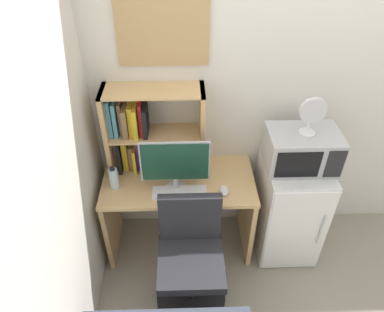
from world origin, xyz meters
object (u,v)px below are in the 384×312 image
at_px(keyboard, 180,192).
at_px(water_bottle, 114,178).
at_px(hutch_bookshelf, 141,130).
at_px(monitor, 175,164).
at_px(computer_mouse, 224,191).
at_px(desk_fan, 312,114).
at_px(wall_corkboard, 162,27).
at_px(microwave, 302,150).
at_px(desk_chair, 191,262).
at_px(mini_fridge, 288,207).

bearing_deg(keyboard, water_bottle, 169.88).
bearing_deg(hutch_bookshelf, monitor, -46.94).
xyz_separation_m(monitor, computer_mouse, (0.35, -0.04, -0.22)).
xyz_separation_m(desk_fan, wall_corkboard, (-0.96, 0.29, 0.48)).
relative_size(water_bottle, wall_corkboard, 0.31).
bearing_deg(computer_mouse, desk_fan, 12.13).
relative_size(monitor, microwave, 0.97).
bearing_deg(water_bottle, desk_chair, -37.85).
relative_size(monitor, mini_fridge, 0.55).
height_order(water_bottle, wall_corkboard, wall_corkboard).
distance_m(hutch_bookshelf, keyboard, 0.53).
bearing_deg(wall_corkboard, keyboard, -78.50).
relative_size(computer_mouse, water_bottle, 0.59).
distance_m(keyboard, computer_mouse, 0.32).
bearing_deg(desk_fan, water_bottle, -178.39).
relative_size(desk_fan, wall_corkboard, 0.47).
relative_size(computer_mouse, wall_corkboard, 0.19).
distance_m(monitor, desk_fan, 0.97).
relative_size(water_bottle, desk_fan, 0.67).
bearing_deg(mini_fridge, computer_mouse, -167.39).
relative_size(hutch_bookshelf, monitor, 1.47).
relative_size(keyboard, mini_fridge, 0.45).
xyz_separation_m(hutch_bookshelf, microwave, (1.14, -0.18, -0.07)).
height_order(monitor, desk_fan, desk_fan).
relative_size(monitor, desk_fan, 1.74).
relative_size(computer_mouse, desk_chair, 0.12).
bearing_deg(desk_chair, wall_corkboard, 101.62).
height_order(hutch_bookshelf, desk_chair, hutch_bookshelf).
bearing_deg(computer_mouse, monitor, 173.30).
bearing_deg(wall_corkboard, microwave, -16.58).
distance_m(hutch_bookshelf, water_bottle, 0.40).
bearing_deg(desk_fan, keyboard, -172.06).
bearing_deg(mini_fridge, hutch_bookshelf, 170.89).
distance_m(keyboard, wall_corkboard, 1.12).
bearing_deg(wall_corkboard, desk_fan, -16.75).
height_order(hutch_bookshelf, computer_mouse, hutch_bookshelf).
distance_m(hutch_bookshelf, monitor, 0.38).
xyz_separation_m(hutch_bookshelf, mini_fridge, (1.14, -0.18, -0.64)).
bearing_deg(keyboard, microwave, 8.40).
relative_size(hutch_bookshelf, microwave, 1.42).
bearing_deg(mini_fridge, keyboard, -171.79).
relative_size(keyboard, microwave, 0.78).
relative_size(hutch_bookshelf, water_bottle, 3.83).
xyz_separation_m(hutch_bookshelf, water_bottle, (-0.20, -0.22, -0.26)).
height_order(desk_fan, desk_chair, desk_fan).
height_order(monitor, mini_fridge, monitor).
bearing_deg(keyboard, desk_fan, 7.94).
relative_size(monitor, desk_chair, 0.54).
distance_m(mini_fridge, microwave, 0.57).
relative_size(water_bottle, mini_fridge, 0.21).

